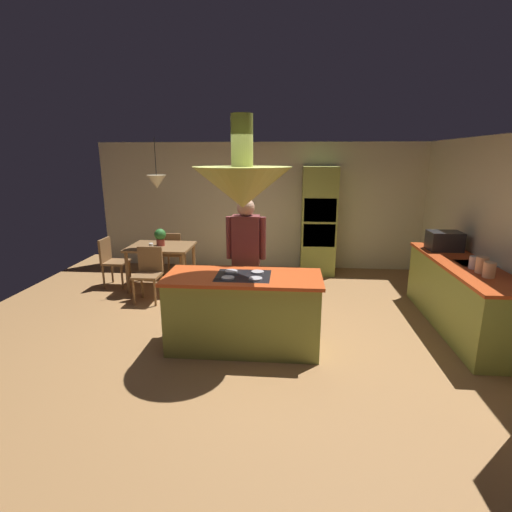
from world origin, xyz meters
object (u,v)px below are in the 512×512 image
oven_tower (319,221)px  canister_sugar (482,265)px  potted_plant_on_table (160,236)px  canister_tea (475,263)px  microwave_on_counter (444,241)px  person_at_island (246,254)px  dining_table (161,251)px  chair_by_back_wall (173,251)px  cup_on_table (151,246)px  kitchen_island (243,312)px  chair_facing_island (149,270)px  canister_flour (489,270)px  chair_at_corner (111,259)px

oven_tower → canister_sugar: bearing=-58.8°
potted_plant_on_table → canister_tea: 4.80m
canister_sugar → microwave_on_counter: microwave_on_counter is taller
person_at_island → oven_tower: bearing=66.2°
dining_table → chair_by_back_wall: 0.67m
potted_plant_on_table → cup_on_table: bearing=-113.7°
kitchen_island → canister_tea: 2.94m
oven_tower → person_at_island: size_ratio=1.20×
chair_facing_island → potted_plant_on_table: (-0.00, 0.65, 0.42)m
kitchen_island → chair_by_back_wall: bearing=121.7°
chair_facing_island → microwave_on_counter: microwave_on_counter is taller
dining_table → canister_sugar: canister_sugar is taller
potted_plant_on_table → canister_tea: bearing=-18.9°
dining_table → canister_flour: bearing=-22.9°
person_at_island → canister_sugar: bearing=-5.9°
kitchen_island → chair_facing_island: bearing=139.5°
chair_by_back_wall → chair_at_corner: size_ratio=1.00×
canister_flour → microwave_on_counter: size_ratio=0.39×
chair_facing_island → microwave_on_counter: 4.57m
chair_at_corner → potted_plant_on_table: potted_plant_on_table is taller
cup_on_table → microwave_on_counter: 4.65m
chair_facing_island → canister_flour: (4.54, -1.27, 0.50)m
person_at_island → cup_on_table: person_at_island is taller
canister_tea → canister_flour: bearing=-90.0°
person_at_island → cup_on_table: 2.15m
chair_by_back_wall → cup_on_table: 0.92m
dining_table → canister_flour: (4.54, -1.92, 0.35)m
dining_table → canister_sugar: 4.87m
potted_plant_on_table → cup_on_table: (-0.09, -0.22, -0.12)m
kitchen_island → microwave_on_counter: bearing=28.4°
chair_facing_island → chair_by_back_wall: 1.30m
kitchen_island → canister_flour: bearing=3.7°
cup_on_table → potted_plant_on_table: bearing=66.3°
kitchen_island → chair_facing_island: kitchen_island is taller
dining_table → canister_flour: 4.94m
kitchen_island → potted_plant_on_table: potted_plant_on_table is taller
kitchen_island → canister_sugar: 2.92m
chair_by_back_wall → canister_tea: bearing=154.1°
chair_at_corner → canister_tea: 5.70m
canister_tea → kitchen_island: bearing=-169.1°
chair_by_back_wall → canister_sugar: 5.15m
chair_at_corner → canister_flour: size_ratio=4.82×
kitchen_island → dining_table: (-1.70, 2.10, 0.20)m
chair_by_back_wall → cup_on_table: size_ratio=9.67×
chair_at_corner → kitchen_island: bearing=-128.7°
cup_on_table → microwave_on_counter: (4.64, -0.35, 0.25)m
potted_plant_on_table → canister_flour: bearing=-22.9°
chair_facing_island → potted_plant_on_table: potted_plant_on_table is taller
oven_tower → dining_table: oven_tower is taller
canister_flour → microwave_on_counter: (0.00, 1.35, 0.05)m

